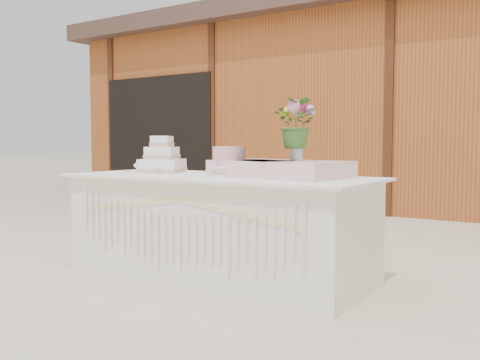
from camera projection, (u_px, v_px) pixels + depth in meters
name	position (u px, v px, depth m)	size (l,w,h in m)	color
ground	(218.00, 276.00, 4.07)	(80.00, 80.00, 0.00)	beige
barn	(427.00, 103.00, 8.95)	(12.60, 4.60, 3.30)	#9B4C20
cake_table	(218.00, 226.00, 4.04)	(2.40, 1.00, 0.77)	white
wedding_cake	(162.00, 160.00, 4.47)	(0.44, 0.44, 0.30)	white
pink_cake_stand	(229.00, 160.00, 3.95)	(0.31, 0.31, 0.22)	white
satin_runner	(280.00, 169.00, 3.84)	(0.95, 0.55, 0.12)	#FFCDCD
flower_vase	(297.00, 151.00, 3.83)	(0.10, 0.10, 0.13)	silver
bouquet	(298.00, 117.00, 3.82)	(0.32, 0.28, 0.36)	#396528
loose_flowers	(130.00, 170.00, 4.59)	(0.15, 0.37, 0.02)	pink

